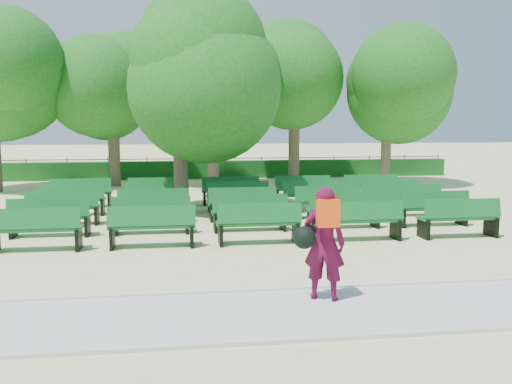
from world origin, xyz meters
TOP-DOWN VIEW (x-y plane):
  - ground at (0.00, 0.00)m, footprint 120.00×120.00m
  - paving at (0.00, -7.40)m, footprint 30.00×2.20m
  - curb at (0.00, -6.25)m, footprint 30.00×0.12m
  - hedge at (0.00, 14.00)m, footprint 26.00×0.70m
  - fence at (0.00, 14.40)m, footprint 26.00×0.10m
  - tree_line at (0.00, 10.00)m, footprint 21.80×6.80m
  - bench_array at (0.34, 1.08)m, footprint 2.05×0.77m
  - tree_among at (-1.44, 2.34)m, footprint 4.79×4.79m
  - person at (0.68, -6.88)m, footprint 0.92×0.68m

SIDE VIEW (x-z plane):
  - ground at x=0.00m, z-range 0.00..0.00m
  - fence at x=0.00m, z-range -0.51..0.51m
  - tree_line at x=0.00m, z-range -3.52..3.52m
  - paving at x=0.00m, z-range 0.00..0.06m
  - curb at x=0.00m, z-range 0.00..0.10m
  - bench_array at x=0.34m, z-range -0.53..0.74m
  - hedge at x=0.00m, z-range 0.00..0.90m
  - person at x=0.68m, z-range 0.09..1.93m
  - tree_among at x=-1.44m, z-range 1.14..7.78m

